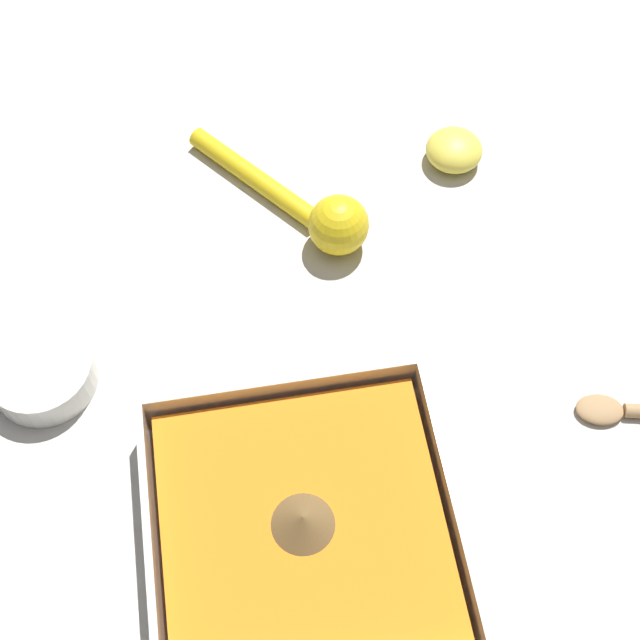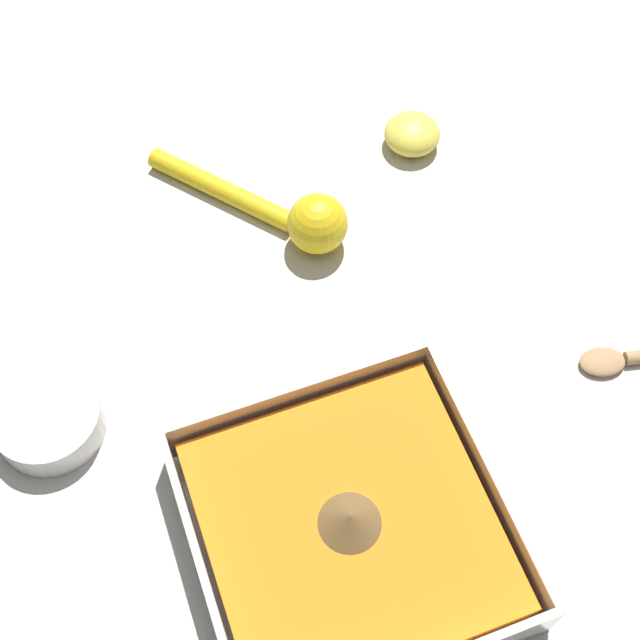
{
  "view_description": "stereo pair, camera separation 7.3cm",
  "coord_description": "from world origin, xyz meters",
  "px_view_note": "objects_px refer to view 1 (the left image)",
  "views": [
    {
      "loc": [
        0.04,
        0.23,
        0.68
      ],
      "look_at": [
        -0.03,
        -0.15,
        0.03
      ],
      "focal_mm": 50.0,
      "sensor_mm": 36.0,
      "label": 1
    },
    {
      "loc": [
        0.11,
        0.21,
        0.68
      ],
      "look_at": [
        -0.03,
        -0.15,
        0.03
      ],
      "focal_mm": 50.0,
      "sensor_mm": 36.0,
      "label": 2
    }
  ],
  "objects_px": {
    "spice_bowl": "(42,373)",
    "lemon_half": "(454,150)",
    "square_dish": "(303,532)",
    "lemon_squeezer": "(316,212)"
  },
  "relations": [
    {
      "from": "spice_bowl",
      "to": "lemon_half",
      "type": "xyz_separation_m",
      "value": [
        -0.4,
        -0.18,
        0.0
      ]
    },
    {
      "from": "square_dish",
      "to": "spice_bowl",
      "type": "relative_size",
      "value": 2.57
    },
    {
      "from": "lemon_squeezer",
      "to": "spice_bowl",
      "type": "bearing_deg",
      "value": -103.53
    },
    {
      "from": "spice_bowl",
      "to": "lemon_squeezer",
      "type": "distance_m",
      "value": 0.28
    },
    {
      "from": "lemon_half",
      "to": "spice_bowl",
      "type": "bearing_deg",
      "value": 24.44
    },
    {
      "from": "spice_bowl",
      "to": "lemon_squeezer",
      "type": "relative_size",
      "value": 0.5
    },
    {
      "from": "spice_bowl",
      "to": "lemon_half",
      "type": "bearing_deg",
      "value": -155.56
    },
    {
      "from": "spice_bowl",
      "to": "lemon_half",
      "type": "distance_m",
      "value": 0.44
    },
    {
      "from": "square_dish",
      "to": "lemon_half",
      "type": "height_order",
      "value": "square_dish"
    },
    {
      "from": "square_dish",
      "to": "lemon_squeezer",
      "type": "bearing_deg",
      "value": -101.14
    }
  ]
}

